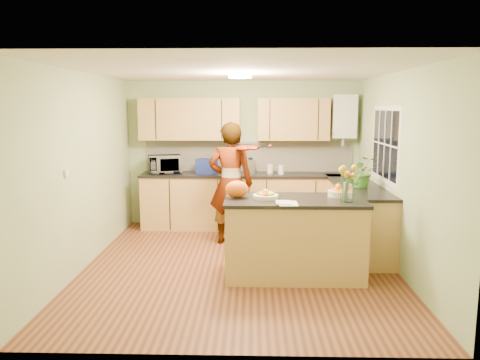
{
  "coord_description": "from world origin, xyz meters",
  "views": [
    {
      "loc": [
        0.17,
        -5.89,
        2.06
      ],
      "look_at": [
        -0.01,
        0.5,
        1.06
      ],
      "focal_mm": 35.0,
      "sensor_mm": 36.0,
      "label": 1
    }
  ],
  "objects": [
    {
      "name": "window_right",
      "position": [
        1.99,
        0.6,
        1.55
      ],
      "size": [
        0.01,
        1.3,
        1.05
      ],
      "color": "silver",
      "rests_on": "wall_right"
    },
    {
      "name": "blue_box",
      "position": [
        -0.61,
        1.95,
        1.06
      ],
      "size": [
        0.37,
        0.32,
        0.25
      ],
      "primitive_type": "cube",
      "rotation": [
        0.0,
        0.0,
        -0.34
      ],
      "color": "navy",
      "rests_on": "back_counter"
    },
    {
      "name": "flower_vase",
      "position": [
        1.28,
        -0.52,
        1.3
      ],
      "size": [
        0.28,
        0.28,
        0.51
      ],
      "rotation": [
        0.0,
        0.0,
        0.08
      ],
      "color": "silver",
      "rests_on": "peninsula_island"
    },
    {
      "name": "light_switch",
      "position": [
        -1.99,
        -0.6,
        1.3
      ],
      "size": [
        0.02,
        0.09,
        0.09
      ],
      "primitive_type": "cube",
      "color": "silver",
      "rests_on": "wall_left"
    },
    {
      "name": "wall_right",
      "position": [
        2.0,
        0.0,
        1.25
      ],
      "size": [
        0.02,
        4.5,
        2.5
      ],
      "primitive_type": "cube",
      "color": "#8FA979",
      "rests_on": "floor"
    },
    {
      "name": "peninsula_island",
      "position": [
        0.68,
        -0.34,
        0.48
      ],
      "size": [
        1.68,
        0.86,
        0.97
      ],
      "color": "tan",
      "rests_on": "floor"
    },
    {
      "name": "orange_bowl",
      "position": [
        1.23,
        -0.19,
        1.03
      ],
      "size": [
        0.25,
        0.25,
        0.15
      ],
      "color": "beige",
      "rests_on": "peninsula_island"
    },
    {
      "name": "jar_cream",
      "position": [
        0.47,
        1.98,
        1.02
      ],
      "size": [
        0.13,
        0.13,
        0.15
      ],
      "primitive_type": "cylinder",
      "rotation": [
        0.0,
        0.0,
        -0.38
      ],
      "color": "beige",
      "rests_on": "back_counter"
    },
    {
      "name": "right_counter",
      "position": [
        1.7,
        0.85,
        0.47
      ],
      "size": [
        0.62,
        2.24,
        0.94
      ],
      "color": "tan",
      "rests_on": "floor"
    },
    {
      "name": "potted_plant",
      "position": [
        1.7,
        0.6,
        1.16
      ],
      "size": [
        0.42,
        0.37,
        0.45
      ],
      "primitive_type": "imported",
      "rotation": [
        0.0,
        0.0,
        -0.04
      ],
      "color": "#3A7527",
      "rests_on": "right_counter"
    },
    {
      "name": "microwave",
      "position": [
        -1.32,
        1.97,
        1.09
      ],
      "size": [
        0.63,
        0.51,
        0.3
      ],
      "primitive_type": "imported",
      "rotation": [
        0.0,
        0.0,
        0.3
      ],
      "color": "silver",
      "rests_on": "back_counter"
    },
    {
      "name": "splashback",
      "position": [
        0.1,
        2.23,
        1.2
      ],
      "size": [
        3.6,
        0.02,
        0.52
      ],
      "primitive_type": "cube",
      "color": "#EEE4CE",
      "rests_on": "back_counter"
    },
    {
      "name": "papers",
      "position": [
        0.58,
        -0.64,
        0.97
      ],
      "size": [
        0.21,
        0.29,
        0.01
      ],
      "primitive_type": "cube",
      "color": "white",
      "rests_on": "peninsula_island"
    },
    {
      "name": "wall_back",
      "position": [
        0.0,
        2.25,
        1.25
      ],
      "size": [
        4.0,
        0.02,
        2.5
      ],
      "primitive_type": "cube",
      "color": "#8FA979",
      "rests_on": "floor"
    },
    {
      "name": "floor",
      "position": [
        0.0,
        0.0,
        0.0
      ],
      "size": [
        4.5,
        4.5,
        0.0
      ],
      "primitive_type": "plane",
      "color": "#522917",
      "rests_on": "ground"
    },
    {
      "name": "ceiling",
      "position": [
        0.0,
        0.0,
        2.5
      ],
      "size": [
        4.0,
        4.5,
        0.02
      ],
      "primitive_type": "cube",
      "color": "silver",
      "rests_on": "wall_back"
    },
    {
      "name": "back_counter",
      "position": [
        0.1,
        1.95,
        0.47
      ],
      "size": [
        3.64,
        0.62,
        0.94
      ],
      "color": "tan",
      "rests_on": "floor"
    },
    {
      "name": "kettle",
      "position": [
        0.13,
        1.98,
        1.07
      ],
      "size": [
        0.17,
        0.17,
        0.32
      ],
      "rotation": [
        0.0,
        0.0,
        -0.19
      ],
      "color": "#B0B0B5",
      "rests_on": "back_counter"
    },
    {
      "name": "fruit_dish",
      "position": [
        0.33,
        -0.34,
        1.01
      ],
      "size": [
        0.31,
        0.31,
        0.11
      ],
      "color": "beige",
      "rests_on": "peninsula_island"
    },
    {
      "name": "orange_bag",
      "position": [
        -0.02,
        -0.29,
        1.07
      ],
      "size": [
        0.33,
        0.29,
        0.21
      ],
      "primitive_type": "ellipsoid",
      "rotation": [
        0.0,
        0.0,
        0.24
      ],
      "color": "orange",
      "rests_on": "peninsula_island"
    },
    {
      "name": "ceiling_lamp",
      "position": [
        0.0,
        0.3,
        2.46
      ],
      "size": [
        0.3,
        0.3,
        0.07
      ],
      "color": "#FFEABF",
      "rests_on": "ceiling"
    },
    {
      "name": "violinist",
      "position": [
        -0.16,
        1.02,
        0.92
      ],
      "size": [
        0.72,
        0.51,
        1.85
      ],
      "primitive_type": "imported",
      "rotation": [
        0.0,
        0.0,
        3.03
      ],
      "color": "tan",
      "rests_on": "floor"
    },
    {
      "name": "wall_left",
      "position": [
        -2.0,
        0.0,
        1.25
      ],
      "size": [
        0.02,
        4.5,
        2.5
      ],
      "primitive_type": "cube",
      "color": "#8FA979",
      "rests_on": "floor"
    },
    {
      "name": "upper_cabinets",
      "position": [
        -0.18,
        2.08,
        1.85
      ],
      "size": [
        3.2,
        0.34,
        0.7
      ],
      "color": "tan",
      "rests_on": "wall_back"
    },
    {
      "name": "wall_front",
      "position": [
        0.0,
        -2.25,
        1.25
      ],
      "size": [
        4.0,
        0.02,
        2.5
      ],
      "primitive_type": "cube",
      "color": "#8FA979",
      "rests_on": "floor"
    },
    {
      "name": "violin",
      "position": [
        0.04,
        0.8,
        1.48
      ],
      "size": [
        0.65,
        0.56,
        0.16
      ],
      "primitive_type": null,
      "rotation": [
        0.17,
        0.0,
        -0.61
      ],
      "color": "#4E0804",
      "rests_on": "violinist"
    },
    {
      "name": "boiler",
      "position": [
        1.7,
        2.09,
        1.9
      ],
      "size": [
        0.4,
        0.3,
        0.86
      ],
      "color": "silver",
      "rests_on": "wall_back"
    },
    {
      "name": "jar_white",
      "position": [
        0.65,
        1.9,
        1.02
      ],
      "size": [
        0.11,
        0.11,
        0.15
      ],
      "primitive_type": "cylinder",
      "rotation": [
        0.0,
        0.0,
        0.16
      ],
      "color": "silver",
      "rests_on": "back_counter"
    }
  ]
}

